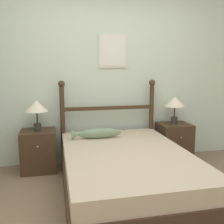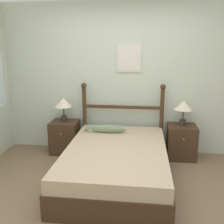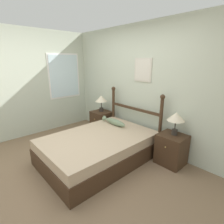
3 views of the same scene
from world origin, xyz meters
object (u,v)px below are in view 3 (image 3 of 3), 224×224
nightstand_right (171,149)px  table_lamp_right (176,118)px  nightstand_left (101,122)px  table_lamp_left (101,99)px  bed (99,148)px  fish_pillow (114,122)px

nightstand_right → table_lamp_right: table_lamp_right is taller
nightstand_left → table_lamp_left: bearing=111.1°
nightstand_left → table_lamp_left: (-0.00, 0.01, 0.60)m
bed → table_lamp_right: (1.00, 0.91, 0.64)m
table_lamp_right → bed: bearing=-137.7°
bed → fish_pillow: size_ratio=3.14×
bed → table_lamp_right: table_lamp_right is taller
nightstand_left → table_lamp_left: 0.60m
nightstand_right → fish_pillow: (-1.24, -0.27, 0.27)m
bed → nightstand_right: nightstand_right is taller
nightstand_left → table_lamp_right: bearing=1.0°
bed → nightstand_left: (-1.00, 0.88, 0.04)m
table_lamp_left → fish_pillow: 0.88m
nightstand_left → fish_pillow: (0.76, -0.27, 0.27)m
nightstand_left → nightstand_right: bearing=0.0°
bed → nightstand_left: nightstand_left is taller
nightstand_left → nightstand_right: same height
table_lamp_left → fish_pillow: (0.76, -0.28, -0.33)m
bed → table_lamp_right: size_ratio=4.97×
nightstand_right → table_lamp_left: bearing=179.7°
nightstand_right → table_lamp_right: 0.60m
fish_pillow → table_lamp_right: bearing=13.7°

